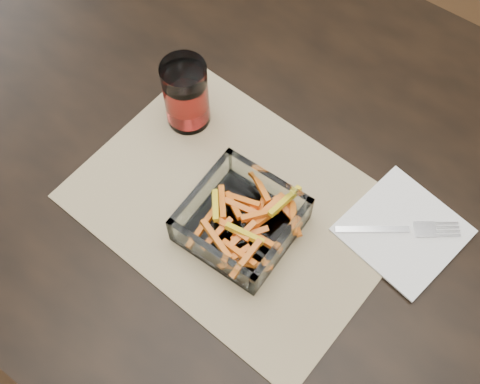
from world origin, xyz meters
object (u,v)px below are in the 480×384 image
at_px(dining_table, 280,203).
at_px(fork, 402,229).
at_px(glass_bowl, 241,221).
at_px(tumbler, 186,96).

relative_size(dining_table, fork, 10.55).
height_order(glass_bowl, fork, glass_bowl).
distance_m(dining_table, glass_bowl, 0.16).
height_order(tumbler, fork, tumbler).
relative_size(glass_bowl, fork, 0.97).
height_order(dining_table, tumbler, tumbler).
distance_m(tumbler, fork, 0.37).
relative_size(tumbler, fork, 0.79).
relative_size(dining_table, glass_bowl, 10.84).
bearing_deg(fork, glass_bowl, -91.21).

